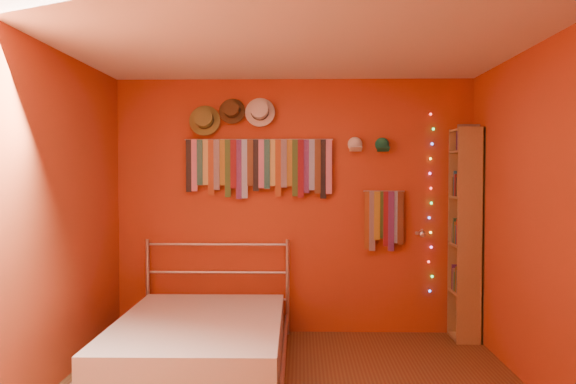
# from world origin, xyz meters

# --- Properties ---
(back_wall) EXTENTS (3.50, 0.02, 2.50)m
(back_wall) POSITION_xyz_m (0.00, 1.75, 1.25)
(back_wall) COLOR maroon
(back_wall) RESTS_ON ground
(right_wall) EXTENTS (0.02, 3.50, 2.50)m
(right_wall) POSITION_xyz_m (1.75, 0.00, 1.25)
(right_wall) COLOR maroon
(right_wall) RESTS_ON ground
(left_wall) EXTENTS (0.02, 3.50, 2.50)m
(left_wall) POSITION_xyz_m (-1.75, 0.00, 1.25)
(left_wall) COLOR maroon
(left_wall) RESTS_ON ground
(ceiling) EXTENTS (3.50, 3.50, 0.02)m
(ceiling) POSITION_xyz_m (0.00, 0.00, 2.50)
(ceiling) COLOR white
(ceiling) RESTS_ON back_wall
(tie_rack) EXTENTS (1.45, 0.03, 0.59)m
(tie_rack) POSITION_xyz_m (-0.34, 1.68, 1.66)
(tie_rack) COLOR #B8B8BD
(tie_rack) RESTS_ON back_wall
(small_tie_rack) EXTENTS (0.40, 0.03, 0.59)m
(small_tie_rack) POSITION_xyz_m (0.87, 1.69, 1.15)
(small_tie_rack) COLOR #B8B8BD
(small_tie_rack) RESTS_ON back_wall
(fedora_olive) EXTENTS (0.30, 0.16, 0.30)m
(fedora_olive) POSITION_xyz_m (-0.87, 1.65, 2.10)
(fedora_olive) COLOR olive
(fedora_olive) RESTS_ON back_wall
(fedora_brown) EXTENTS (0.25, 0.14, 0.25)m
(fedora_brown) POSITION_xyz_m (-0.60, 1.66, 2.19)
(fedora_brown) COLOR #453118
(fedora_brown) RESTS_ON back_wall
(fedora_white) EXTENTS (0.29, 0.16, 0.29)m
(fedora_white) POSITION_xyz_m (-0.33, 1.65, 2.18)
(fedora_white) COLOR silver
(fedora_white) RESTS_ON back_wall
(cap_white) EXTENTS (0.16, 0.20, 0.16)m
(cap_white) POSITION_xyz_m (0.59, 1.70, 1.86)
(cap_white) COLOR white
(cap_white) RESTS_ON back_wall
(cap_green) EXTENTS (0.16, 0.20, 0.16)m
(cap_green) POSITION_xyz_m (0.85, 1.70, 1.85)
(cap_green) COLOR #176847
(cap_green) RESTS_ON back_wall
(fairy_lights) EXTENTS (0.06, 0.02, 1.75)m
(fairy_lights) POSITION_xyz_m (1.33, 1.71, 1.29)
(fairy_lights) COLOR #FF3333
(fairy_lights) RESTS_ON back_wall
(reading_lamp) EXTENTS (0.07, 0.29, 0.08)m
(reading_lamp) POSITION_xyz_m (1.21, 1.53, 1.01)
(reading_lamp) COLOR #B8B8BD
(reading_lamp) RESTS_ON back_wall
(bookshelf) EXTENTS (0.25, 0.34, 2.00)m
(bookshelf) POSITION_xyz_m (1.66, 1.53, 1.02)
(bookshelf) COLOR olive
(bookshelf) RESTS_ON ground
(bed) EXTENTS (1.42, 1.94, 0.93)m
(bed) POSITION_xyz_m (-0.75, 0.67, 0.22)
(bed) COLOR #B8B8BD
(bed) RESTS_ON ground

